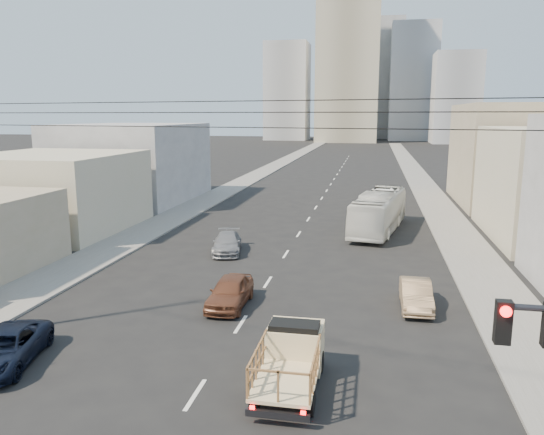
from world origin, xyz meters
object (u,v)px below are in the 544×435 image
(city_bus, at_px, (379,211))
(sedan_brown, at_px, (230,292))
(sedan_tan, at_px, (416,295))
(navy_pickup, at_px, (5,348))
(sedan_grey, at_px, (227,243))
(flatbed_pickup, at_px, (291,356))

(city_bus, height_order, sedan_brown, city_bus)
(sedan_brown, height_order, sedan_tan, sedan_brown)
(sedan_brown, bearing_deg, city_bus, 68.64)
(navy_pickup, height_order, sedan_grey, navy_pickup)
(city_bus, distance_m, sedan_tan, 16.87)
(sedan_brown, bearing_deg, navy_pickup, -131.25)
(sedan_tan, relative_size, sedan_grey, 0.90)
(navy_pickup, relative_size, sedan_tan, 1.17)
(flatbed_pickup, relative_size, sedan_grey, 1.01)
(city_bus, bearing_deg, navy_pickup, -107.23)
(city_bus, distance_m, sedan_grey, 13.08)
(flatbed_pickup, distance_m, sedan_brown, 8.05)
(navy_pickup, bearing_deg, city_bus, 49.73)
(flatbed_pickup, distance_m, sedan_grey, 17.95)
(navy_pickup, bearing_deg, sedan_grey, 65.52)
(flatbed_pickup, distance_m, city_bus, 25.34)
(navy_pickup, relative_size, sedan_brown, 1.10)
(navy_pickup, xyz_separation_m, sedan_grey, (3.58, 17.01, -0.00))
(navy_pickup, distance_m, sedan_grey, 17.38)
(sedan_tan, height_order, sedan_grey, sedan_tan)
(flatbed_pickup, relative_size, city_bus, 0.40)
(flatbed_pickup, height_order, sedan_tan, flatbed_pickup)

